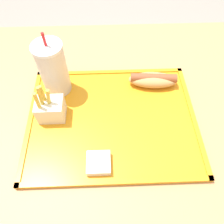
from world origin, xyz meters
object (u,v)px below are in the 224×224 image
at_px(soda_cup, 53,69).
at_px(hot_dog_far, 153,80).
at_px(sauce_cup_mayo, 99,163).
at_px(fries_carton, 50,108).

height_order(soda_cup, hot_dog_far, soda_cup).
distance_m(hot_dog_far, sauce_cup_mayo, 0.29).
xyz_separation_m(hot_dog_far, fries_carton, (-0.29, -0.10, 0.01)).
relative_size(soda_cup, hot_dog_far, 1.30).
xyz_separation_m(soda_cup, hot_dog_far, (0.28, 0.00, -0.06)).
relative_size(soda_cup, sauce_cup_mayo, 3.45).
bearing_deg(hot_dog_far, soda_cup, -179.22).
distance_m(soda_cup, sauce_cup_mayo, 0.28).
distance_m(soda_cup, hot_dog_far, 0.28).
xyz_separation_m(soda_cup, sauce_cup_mayo, (0.12, -0.24, -0.07)).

